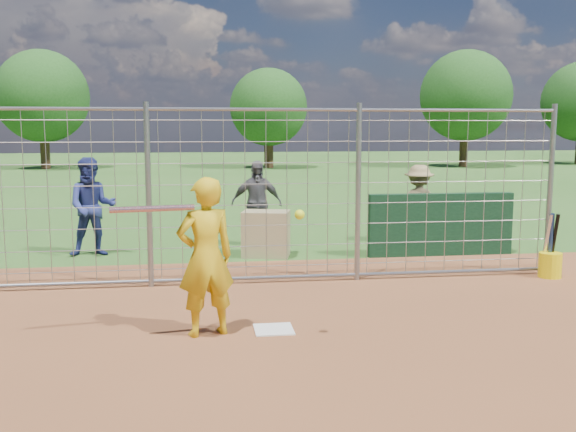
{
  "coord_description": "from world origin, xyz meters",
  "views": [
    {
      "loc": [
        -0.79,
        -7.08,
        2.26
      ],
      "look_at": [
        0.3,
        0.8,
        1.15
      ],
      "focal_mm": 40.0,
      "sensor_mm": 36.0,
      "label": 1
    }
  ],
  "objects": [
    {
      "name": "ground",
      "position": [
        0.0,
        0.0,
        0.0
      ],
      "size": [
        100.0,
        100.0,
        0.0
      ],
      "primitive_type": "plane",
      "color": "#2D591E",
      "rests_on": "ground"
    },
    {
      "name": "home_plate",
      "position": [
        0.0,
        -0.2,
        0.01
      ],
      "size": [
        0.43,
        0.43,
        0.02
      ],
      "primitive_type": "cube",
      "color": "silver",
      "rests_on": "ground"
    },
    {
      "name": "dugout_wall",
      "position": [
        3.4,
        3.6,
        0.55
      ],
      "size": [
        2.6,
        0.2,
        1.1
      ],
      "primitive_type": "cube",
      "color": "#11381E",
      "rests_on": "ground"
    },
    {
      "name": "batter",
      "position": [
        -0.74,
        -0.25,
        0.87
      ],
      "size": [
        0.73,
        0.58,
        1.74
      ],
      "primitive_type": "imported",
      "rotation": [
        0.0,
        0.0,
        3.44
      ],
      "color": "gold",
      "rests_on": "ground"
    },
    {
      "name": "bystander_a",
      "position": [
        -2.66,
        4.42,
        0.87
      ],
      "size": [
        0.9,
        0.74,
        1.73
      ],
      "primitive_type": "imported",
      "rotation": [
        0.0,
        0.0,
        0.1
      ],
      "color": "navy",
      "rests_on": "ground"
    },
    {
      "name": "bystander_b",
      "position": [
        0.27,
        4.94,
        0.82
      ],
      "size": [
        0.96,
        0.41,
        1.63
      ],
      "primitive_type": "imported",
      "rotation": [
        0.0,
        0.0,
        -0.01
      ],
      "color": "#4F4E53",
      "rests_on": "ground"
    },
    {
      "name": "bystander_c",
      "position": [
        3.41,
        4.78,
        0.77
      ],
      "size": [
        1.08,
        0.74,
        1.53
      ],
      "primitive_type": "imported",
      "rotation": [
        0.0,
        0.0,
        2.96
      ],
      "color": "#967F52",
      "rests_on": "ground"
    },
    {
      "name": "equipment_bin",
      "position": [
        0.35,
        3.94,
        0.4
      ],
      "size": [
        0.91,
        0.73,
        0.8
      ],
      "primitive_type": "cube",
      "rotation": [
        0.0,
        0.0,
        -0.25
      ],
      "color": "tan",
      "rests_on": "ground"
    },
    {
      "name": "equipment_in_play",
      "position": [
        -0.91,
        -0.47,
        1.41
      ],
      "size": [
        1.98,
        0.39,
        0.14
      ],
      "color": "silver",
      "rests_on": "ground"
    },
    {
      "name": "bucket_with_bats",
      "position": [
        4.43,
        1.76,
        0.25
      ],
      "size": [
        0.34,
        0.34,
        0.98
      ],
      "color": "yellow",
      "rests_on": "ground"
    },
    {
      "name": "backstop_fence",
      "position": [
        0.0,
        2.0,
        1.26
      ],
      "size": [
        9.08,
        0.08,
        2.6
      ],
      "color": "gray",
      "rests_on": "ground"
    },
    {
      "name": "tree_line",
      "position": [
        3.13,
        28.13,
        3.71
      ],
      "size": [
        44.66,
        6.72,
        6.48
      ],
      "color": "#3F2B19",
      "rests_on": "ground"
    }
  ]
}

